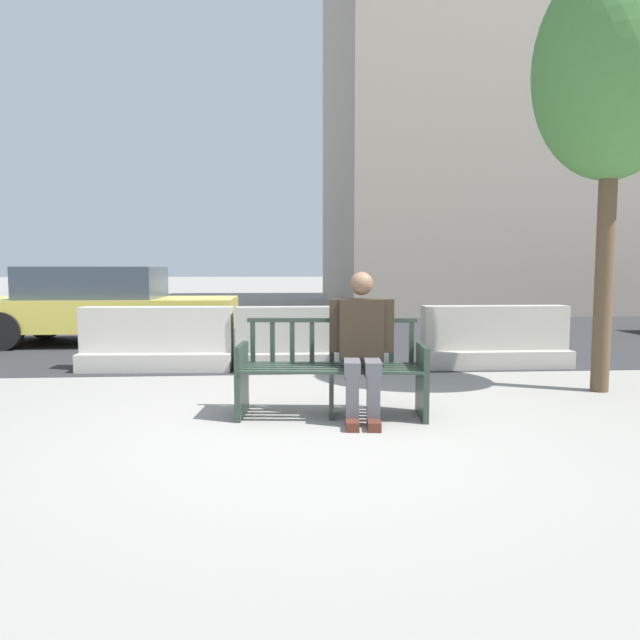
{
  "coord_description": "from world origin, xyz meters",
  "views": [
    {
      "loc": [
        -0.23,
        -4.48,
        1.34
      ],
      "look_at": [
        0.23,
        2.1,
        0.75
      ],
      "focal_mm": 32.0,
      "sensor_mm": 36.0,
      "label": 1
    }
  ],
  "objects_px": {
    "street_bench": "(332,373)",
    "seated_person": "(362,342)",
    "jersey_barrier_left": "(158,344)",
    "car_taxi_near": "(103,305)",
    "street_tree": "(613,71)",
    "jersey_barrier_right": "(494,342)",
    "jersey_barrier_centre": "(311,344)"
  },
  "relations": [
    {
      "from": "street_bench",
      "to": "seated_person",
      "type": "distance_m",
      "value": 0.4
    },
    {
      "from": "jersey_barrier_left",
      "to": "car_taxi_near",
      "type": "bearing_deg",
      "value": 118.98
    },
    {
      "from": "street_tree",
      "to": "car_taxi_near",
      "type": "xyz_separation_m",
      "value": [
        -6.7,
        4.57,
        -2.73
      ]
    },
    {
      "from": "seated_person",
      "to": "street_bench",
      "type": "bearing_deg",
      "value": 162.44
    },
    {
      "from": "street_bench",
      "to": "jersey_barrier_right",
      "type": "bearing_deg",
      "value": 45.38
    },
    {
      "from": "street_bench",
      "to": "street_tree",
      "type": "height_order",
      "value": "street_tree"
    },
    {
      "from": "jersey_barrier_centre",
      "to": "car_taxi_near",
      "type": "relative_size",
      "value": 0.43
    },
    {
      "from": "seated_person",
      "to": "jersey_barrier_left",
      "type": "bearing_deg",
      "value": 131.35
    },
    {
      "from": "jersey_barrier_centre",
      "to": "street_tree",
      "type": "xyz_separation_m",
      "value": [
        3.1,
        -1.65,
        3.08
      ]
    },
    {
      "from": "street_tree",
      "to": "car_taxi_near",
      "type": "height_order",
      "value": "street_tree"
    },
    {
      "from": "street_bench",
      "to": "street_tree",
      "type": "xyz_separation_m",
      "value": [
        3.04,
        0.85,
        3.02
      ]
    },
    {
      "from": "jersey_barrier_centre",
      "to": "seated_person",
      "type": "bearing_deg",
      "value": -83.0
    },
    {
      "from": "seated_person",
      "to": "jersey_barrier_right",
      "type": "relative_size",
      "value": 0.66
    },
    {
      "from": "jersey_barrier_centre",
      "to": "jersey_barrier_right",
      "type": "relative_size",
      "value": 1.0
    },
    {
      "from": "jersey_barrier_left",
      "to": "jersey_barrier_right",
      "type": "xyz_separation_m",
      "value": [
        4.59,
        -0.09,
        0.0
      ]
    },
    {
      "from": "street_tree",
      "to": "jersey_barrier_left",
      "type": "bearing_deg",
      "value": 161.11
    },
    {
      "from": "car_taxi_near",
      "to": "street_tree",
      "type": "bearing_deg",
      "value": -34.28
    },
    {
      "from": "street_tree",
      "to": "seated_person",
      "type": "bearing_deg",
      "value": -161.49
    },
    {
      "from": "street_bench",
      "to": "seated_person",
      "type": "relative_size",
      "value": 1.32
    },
    {
      "from": "street_bench",
      "to": "jersey_barrier_left",
      "type": "bearing_deg",
      "value": 128.92
    },
    {
      "from": "street_tree",
      "to": "car_taxi_near",
      "type": "distance_m",
      "value": 8.55
    },
    {
      "from": "street_bench",
      "to": "street_tree",
      "type": "relative_size",
      "value": 0.38
    },
    {
      "from": "jersey_barrier_right",
      "to": "jersey_barrier_left",
      "type": "bearing_deg",
      "value": 178.86
    },
    {
      "from": "jersey_barrier_left",
      "to": "street_tree",
      "type": "distance_m",
      "value": 6.25
    },
    {
      "from": "jersey_barrier_right",
      "to": "street_tree",
      "type": "distance_m",
      "value": 3.54
    },
    {
      "from": "street_tree",
      "to": "car_taxi_near",
      "type": "relative_size",
      "value": 1.0
    },
    {
      "from": "street_bench",
      "to": "jersey_barrier_centre",
      "type": "xyz_separation_m",
      "value": [
        -0.05,
        2.5,
        -0.06
      ]
    },
    {
      "from": "street_bench",
      "to": "jersey_barrier_centre",
      "type": "relative_size",
      "value": 0.86
    },
    {
      "from": "street_bench",
      "to": "jersey_barrier_left",
      "type": "relative_size",
      "value": 0.85
    },
    {
      "from": "seated_person",
      "to": "jersey_barrier_left",
      "type": "distance_m",
      "value": 3.6
    },
    {
      "from": "jersey_barrier_centre",
      "to": "jersey_barrier_left",
      "type": "height_order",
      "value": "same"
    },
    {
      "from": "jersey_barrier_centre",
      "to": "jersey_barrier_right",
      "type": "height_order",
      "value": "same"
    }
  ]
}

